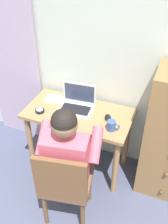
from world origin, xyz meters
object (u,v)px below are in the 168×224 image
(desk, at_px, (79,123))
(notebook_pad, at_px, (56,99))
(person_seated, at_px, (70,152))
(computer_mouse, at_px, (108,118))
(coffee_mug, at_px, (111,126))
(laptop, at_px, (77,103))
(chair, at_px, (65,183))
(desk_clock, at_px, (40,111))

(desk, distance_m, notebook_pad, 0.36)
(desk, bearing_deg, person_seated, -75.95)
(computer_mouse, height_order, coffee_mug, coffee_mug)
(laptop, bearing_deg, computer_mouse, -9.70)
(computer_mouse, bearing_deg, chair, -125.06)
(desk_clock, bearing_deg, notebook_pad, 79.43)
(notebook_pad, bearing_deg, computer_mouse, -22.28)
(chair, height_order, notebook_pad, chair)
(computer_mouse, bearing_deg, laptop, 148.19)
(person_seated, relative_size, notebook_pad, 5.72)
(desk, xyz_separation_m, desk_clock, (-0.35, -0.13, 0.15))
(chair, xyz_separation_m, desk_clock, (-0.50, 0.52, 0.26))
(desk, height_order, coffee_mug, coffee_mug)
(chair, relative_size, laptop, 2.45)
(notebook_pad, bearing_deg, coffee_mug, -32.09)
(desk, xyz_separation_m, coffee_mug, (0.38, -0.13, 0.18))
(chair, distance_m, laptop, 0.80)
(notebook_pad, distance_m, coffee_mug, 0.73)
(laptop, xyz_separation_m, notebook_pad, (-0.27, 0.05, -0.05))
(coffee_mug, bearing_deg, notebook_pad, 160.03)
(computer_mouse, bearing_deg, person_seated, -132.93)
(computer_mouse, xyz_separation_m, coffee_mug, (0.08, -0.14, 0.03))
(laptop, distance_m, coffee_mug, 0.46)
(notebook_pad, bearing_deg, desk, -32.97)
(desk_clock, height_order, coffee_mug, coffee_mug)
(desk, distance_m, coffee_mug, 0.44)
(computer_mouse, relative_size, coffee_mug, 0.83)
(desk, relative_size, notebook_pad, 5.02)
(desk, xyz_separation_m, notebook_pad, (-0.31, 0.12, 0.14))
(desk_clock, distance_m, coffee_mug, 0.73)
(desk, relative_size, person_seated, 0.88)
(desk, height_order, notebook_pad, notebook_pad)
(person_seated, bearing_deg, laptop, 106.46)
(chair, relative_size, desk_clock, 9.82)
(chair, height_order, computer_mouse, chair)
(person_seated, xyz_separation_m, laptop, (-0.16, 0.54, 0.11))
(computer_mouse, bearing_deg, desk_clock, 170.18)
(computer_mouse, height_order, notebook_pad, computer_mouse)
(computer_mouse, distance_m, coffee_mug, 0.16)
(desk, bearing_deg, notebook_pad, 159.15)
(chair, bearing_deg, person_seated, 99.66)
(chair, xyz_separation_m, coffee_mug, (0.23, 0.52, 0.29))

